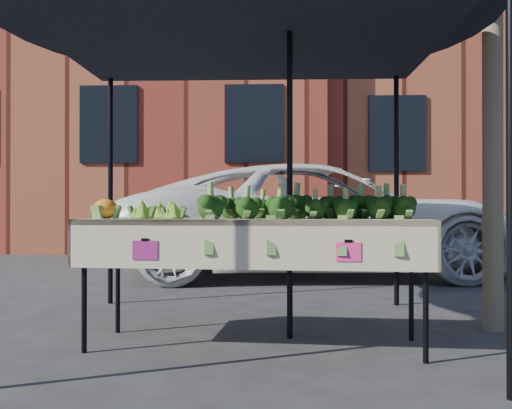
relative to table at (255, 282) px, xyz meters
name	(u,v)px	position (x,y,z in m)	size (l,w,h in m)	color
ground	(279,351)	(0.17, -0.14, -0.45)	(90.00, 90.00, 0.00)	#262628
table	(255,282)	(0.00, 0.00, 0.00)	(2.46, 1.00, 0.90)	beige
canopy	(244,156)	(-0.10, 0.35, 0.92)	(3.16, 3.16, 2.74)	black
broccoli_heap	(306,203)	(0.36, 0.03, 0.56)	(1.51, 0.54, 0.22)	black
romanesco_cluster	(162,206)	(-0.66, 0.04, 0.54)	(0.40, 0.54, 0.17)	#70A32E
cauliflower_pair	(106,208)	(-1.05, -0.05, 0.53)	(0.17, 0.17, 0.15)	orange
vehicle	(321,77)	(0.78, 4.35, 2.42)	(2.65, 1.59, 5.74)	white
street_tree	(492,43)	(1.87, 0.59, 1.83)	(2.32, 2.32, 4.57)	#1E4C14
building_left	(97,80)	(-4.83, 11.86, 4.05)	(12.00, 8.00, 9.00)	maroon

